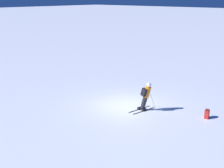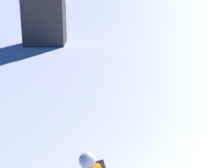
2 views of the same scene
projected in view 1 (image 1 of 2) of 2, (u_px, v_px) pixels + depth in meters
ground_plane at (127, 106)px, 18.95m from camera, size 300.00×300.00×0.00m
skier at (146, 95)px, 17.71m from camera, size 1.28×1.77×1.82m
spare_backpack at (207, 114)px, 16.95m from camera, size 0.28×0.34×0.50m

